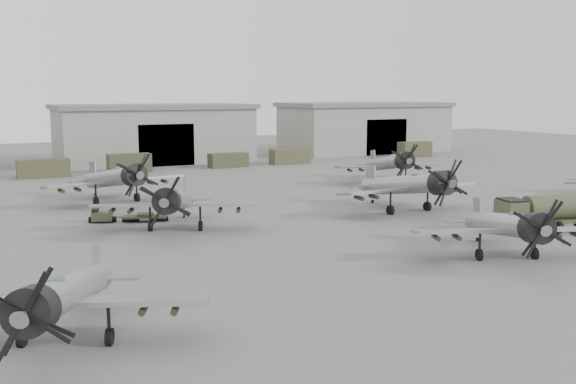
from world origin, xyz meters
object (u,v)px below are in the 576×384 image
Objects in this scene: aircraft_near_1 at (509,226)px; aircraft_mid_1 at (175,201)px; aircraft_mid_2 at (411,185)px; tug_trailer at (119,217)px; aircraft_near_0 at (62,296)px; fuel_tanker at (541,210)px; aircraft_far_0 at (117,178)px; aircraft_far_1 at (391,163)px.

aircraft_mid_1 is at bearing 154.39° from aircraft_near_1.
tug_trailer is at bearing 161.86° from aircraft_mid_2.
aircraft_mid_2 is at bearing 53.70° from aircraft_near_0.
fuel_tanker is at bearing -67.22° from aircraft_mid_2.
aircraft_mid_2 is at bearing 3.46° from tug_trailer.
fuel_tanker is (4.52, -10.30, -0.90)m from aircraft_mid_2.
aircraft_mid_2 is 27.34m from aircraft_far_0.
aircraft_near_1 is at bearing -72.06° from aircraft_far_0.
fuel_tanker is (-4.98, -26.52, -0.79)m from aircraft_far_1.
aircraft_far_0 is (-17.63, 32.01, 0.27)m from aircraft_near_1.
aircraft_far_0 reaches higher than aircraft_far_1.
aircraft_far_1 is (9.51, 16.21, -0.10)m from aircraft_mid_2.
aircraft_mid_2 is at bearing 127.09° from fuel_tanker.
tug_trailer is at bearing 144.34° from aircraft_mid_1.
aircraft_near_0 is at bearing -93.69° from aircraft_mid_1.
aircraft_far_0 reaches higher than aircraft_mid_1.
aircraft_near_0 is 1.59× the size of fuel_tanker.
aircraft_mid_2 is at bearing -47.40° from aircraft_far_0.
aircraft_far_1 is 2.18× the size of tug_trailer.
aircraft_mid_2 reaches higher than aircraft_near_1.
aircraft_near_1 is 0.87× the size of aircraft_far_0.
fuel_tanker is 33.36m from tug_trailer.
fuel_tanker is (26.51, -26.56, -0.90)m from aircraft_far_0.
aircraft_far_0 reaches higher than tug_trailer.
aircraft_far_1 reaches higher than aircraft_near_0.
aircraft_mid_2 reaches higher than aircraft_far_1.
aircraft_mid_1 is at bearing 85.68° from aircraft_near_0.
aircraft_near_0 is 26.40m from tug_trailer.
fuel_tanker is at bearing 35.91° from aircraft_near_0.
aircraft_far_0 is 37.54m from fuel_tanker.
aircraft_mid_1 is 20.73m from aircraft_mid_2.
aircraft_mid_2 is 2.25× the size of tug_trailer.
aircraft_near_1 is 0.96× the size of aircraft_mid_1.
aircraft_far_0 is (-21.98, 16.26, 0.00)m from aircraft_mid_2.
aircraft_far_0 is at bearing -167.14° from aircraft_far_1.
aircraft_far_0 is at bearing 148.32° from fuel_tanker.
aircraft_far_1 is at bearing 63.84° from aircraft_near_0.
aircraft_near_1 is 30.22m from tug_trailer.
aircraft_near_1 reaches higher than fuel_tanker.
tug_trailer is (-33.26, -8.85, -1.90)m from aircraft_far_1.
aircraft_mid_2 is (31.30, 17.88, 0.28)m from aircraft_near_0.
aircraft_mid_1 is 0.92× the size of aircraft_mid_2.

